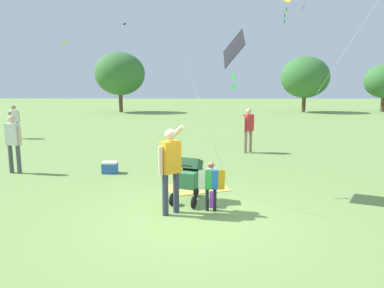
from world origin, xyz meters
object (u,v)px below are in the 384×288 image
object	(u,v)px
cooler_box	(110,167)
picnic_blanket	(197,188)
kite_adult_black	(233,52)
person_kid_running	(248,127)
person_adult_flyer	(170,163)
person_sitting_far	(14,119)
child_with_butterfly_kite	(211,182)
kite_orange_delta	(290,5)
stroller	(190,176)
person_red_shirt	(13,139)

from	to	relation	value
cooler_box	picnic_blanket	bearing A→B (deg)	-30.63
kite_adult_black	person_kid_running	size ratio (longest dim) A/B	2.28
person_adult_flyer	person_kid_running	bearing A→B (deg)	69.94
person_adult_flyer	person_kid_running	world-z (taller)	person_adult_flyer
person_sitting_far	kite_adult_black	bearing A→B (deg)	-42.31
child_with_butterfly_kite	kite_orange_delta	bearing A→B (deg)	66.17
kite_adult_black	picnic_blanket	distance (m)	3.55
cooler_box	person_kid_running	bearing A→B (deg)	36.52
child_with_butterfly_kite	kite_orange_delta	size ratio (longest dim) A/B	0.17
stroller	person_kid_running	size ratio (longest dim) A/B	0.64
person_sitting_far	person_kid_running	size ratio (longest dim) A/B	0.94
person_adult_flyer	person_red_shirt	xyz separation A→B (m)	(-5.00, 3.43, -0.04)
person_adult_flyer	person_red_shirt	world-z (taller)	person_adult_flyer
stroller	cooler_box	world-z (taller)	stroller
person_adult_flyer	kite_adult_black	xyz separation A→B (m)	(1.38, 1.46, 2.35)
person_red_shirt	stroller	bearing A→B (deg)	-25.93
kite_adult_black	person_kid_running	xyz separation A→B (m)	(1.15, 5.46, -2.40)
person_red_shirt	cooler_box	bearing A→B (deg)	0.97
person_adult_flyer	kite_orange_delta	size ratio (longest dim) A/B	0.29
kite_orange_delta	picnic_blanket	size ratio (longest dim) A/B	4.11
child_with_butterfly_kite	kite_orange_delta	world-z (taller)	kite_orange_delta
stroller	person_sitting_far	bearing A→B (deg)	132.67
person_red_shirt	person_sitting_far	size ratio (longest dim) A/B	1.07
kite_orange_delta	picnic_blanket	distance (m)	8.79
picnic_blanket	cooler_box	world-z (taller)	cooler_box
kite_adult_black	cooler_box	xyz separation A→B (m)	(-3.50, 2.02, -3.25)
stroller	person_red_shirt	bearing A→B (deg)	154.07
person_adult_flyer	kite_adult_black	world-z (taller)	kite_adult_black
person_adult_flyer	stroller	bearing A→B (deg)	64.72
child_with_butterfly_kite	stroller	distance (m)	0.79
person_adult_flyer	person_sitting_far	distance (m)	13.50
stroller	person_kid_running	xyz separation A→B (m)	(2.14, 6.11, 0.43)
person_adult_flyer	kite_orange_delta	world-z (taller)	kite_orange_delta
person_sitting_far	picnic_blanket	xyz separation A→B (m)	(9.07, -8.57, -0.96)
kite_adult_black	picnic_blanket	world-z (taller)	kite_adult_black
kite_orange_delta	person_red_shirt	distance (m)	11.04
picnic_blanket	person_red_shirt	bearing A→B (deg)	164.56
stroller	picnic_blanket	xyz separation A→B (m)	(0.17, 1.08, -0.60)
person_adult_flyer	picnic_blanket	xyz separation A→B (m)	(0.55, 1.89, -1.07)
child_with_butterfly_kite	person_sitting_far	xyz separation A→B (m)	(-9.37, 10.30, 0.33)
child_with_butterfly_kite	person_sitting_far	size ratio (longest dim) A/B	0.65
child_with_butterfly_kite	kite_adult_black	size ratio (longest dim) A/B	0.27
kite_orange_delta	kite_adult_black	bearing A→B (deg)	-114.14
child_with_butterfly_kite	cooler_box	bearing A→B (deg)	131.94
person_adult_flyer	kite_adult_black	size ratio (longest dim) A/B	0.47
cooler_box	kite_adult_black	bearing A→B (deg)	-29.97
person_sitting_far	child_with_butterfly_kite	bearing A→B (deg)	-47.71
person_adult_flyer	picnic_blanket	distance (m)	2.24
person_kid_running	stroller	bearing A→B (deg)	-109.34
stroller	person_sitting_far	size ratio (longest dim) A/B	0.68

